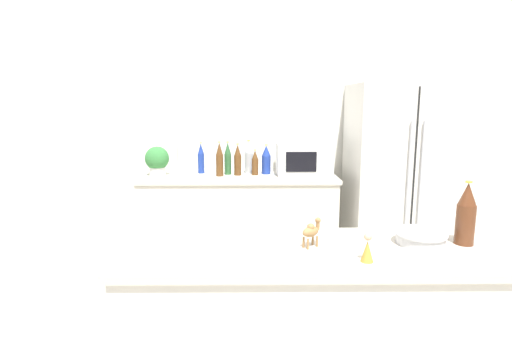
{
  "coord_description": "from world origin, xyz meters",
  "views": [
    {
      "loc": [
        -0.23,
        -1.15,
        1.56
      ],
      "look_at": [
        -0.21,
        1.46,
        1.12
      ],
      "focal_mm": 28.0,
      "sensor_mm": 36.0,
      "label": 1
    }
  ],
  "objects_px": {
    "back_bottle_3": "(255,163)",
    "back_bottle_5": "(249,157)",
    "back_bottle_2": "(201,159)",
    "back_bottle_6": "(266,160)",
    "wise_man_figurine_blue": "(367,249)",
    "camel_figurine": "(311,231)",
    "paper_towel_roll": "(184,160)",
    "back_bottle_0": "(220,160)",
    "potted_plant": "(157,160)",
    "refrigerator": "(398,182)",
    "fruit_bowl": "(420,237)",
    "wine_bottle": "(466,214)",
    "microwave": "(304,159)",
    "back_bottle_4": "(228,159)",
    "back_bottle_1": "(238,160)"
  },
  "relations": [
    {
      "from": "wise_man_figurine_blue",
      "to": "fruit_bowl",
      "type": "bearing_deg",
      "value": 34.08
    },
    {
      "from": "paper_towel_roll",
      "to": "back_bottle_4",
      "type": "bearing_deg",
      "value": 4.22
    },
    {
      "from": "back_bottle_0",
      "to": "back_bottle_6",
      "type": "bearing_deg",
      "value": 14.56
    },
    {
      "from": "wise_man_figurine_blue",
      "to": "camel_figurine",
      "type": "bearing_deg",
      "value": 139.78
    },
    {
      "from": "back_bottle_5",
      "to": "potted_plant",
      "type": "bearing_deg",
      "value": -171.31
    },
    {
      "from": "microwave",
      "to": "back_bottle_0",
      "type": "bearing_deg",
      "value": -174.0
    },
    {
      "from": "fruit_bowl",
      "to": "camel_figurine",
      "type": "xyz_separation_m",
      "value": [
        -0.51,
        -0.03,
        0.04
      ]
    },
    {
      "from": "potted_plant",
      "to": "camel_figurine",
      "type": "xyz_separation_m",
      "value": [
        1.11,
        -1.82,
        -0.06
      ]
    },
    {
      "from": "back_bottle_2",
      "to": "back_bottle_6",
      "type": "xyz_separation_m",
      "value": [
        0.6,
        -0.04,
        -0.01
      ]
    },
    {
      "from": "paper_towel_roll",
      "to": "camel_figurine",
      "type": "height_order",
      "value": "paper_towel_roll"
    },
    {
      "from": "potted_plant",
      "to": "paper_towel_roll",
      "type": "bearing_deg",
      "value": 5.19
    },
    {
      "from": "camel_figurine",
      "to": "potted_plant",
      "type": "bearing_deg",
      "value": 121.4
    },
    {
      "from": "refrigerator",
      "to": "camel_figurine",
      "type": "bearing_deg",
      "value": -120.25
    },
    {
      "from": "wine_bottle",
      "to": "wise_man_figurine_blue",
      "type": "height_order",
      "value": "wine_bottle"
    },
    {
      "from": "potted_plant",
      "to": "back_bottle_3",
      "type": "bearing_deg",
      "value": 1.55
    },
    {
      "from": "potted_plant",
      "to": "back_bottle_2",
      "type": "relative_size",
      "value": 0.91
    },
    {
      "from": "back_bottle_0",
      "to": "back_bottle_3",
      "type": "relative_size",
      "value": 1.33
    },
    {
      "from": "fruit_bowl",
      "to": "wise_man_figurine_blue",
      "type": "bearing_deg",
      "value": -145.92
    },
    {
      "from": "back_bottle_2",
      "to": "fruit_bowl",
      "type": "relative_size",
      "value": 1.22
    },
    {
      "from": "refrigerator",
      "to": "fruit_bowl",
      "type": "relative_size",
      "value": 7.42
    },
    {
      "from": "refrigerator",
      "to": "fruit_bowl",
      "type": "bearing_deg",
      "value": -107.06
    },
    {
      "from": "refrigerator",
      "to": "wine_bottle",
      "type": "xyz_separation_m",
      "value": [
        -0.34,
        -1.76,
        0.2
      ]
    },
    {
      "from": "potted_plant",
      "to": "back_bottle_0",
      "type": "distance_m",
      "value": 0.56
    },
    {
      "from": "microwave",
      "to": "back_bottle_2",
      "type": "bearing_deg",
      "value": 175.68
    },
    {
      "from": "camel_figurine",
      "to": "back_bottle_5",
      "type": "bearing_deg",
      "value": 98.63
    },
    {
      "from": "refrigerator",
      "to": "back_bottle_0",
      "type": "height_order",
      "value": "refrigerator"
    },
    {
      "from": "back_bottle_4",
      "to": "camel_figurine",
      "type": "height_order",
      "value": "back_bottle_4"
    },
    {
      "from": "refrigerator",
      "to": "camel_figurine",
      "type": "xyz_separation_m",
      "value": [
        -1.05,
        -1.79,
        0.14
      ]
    },
    {
      "from": "back_bottle_4",
      "to": "back_bottle_5",
      "type": "distance_m",
      "value": 0.2
    },
    {
      "from": "potted_plant",
      "to": "paper_towel_roll",
      "type": "height_order",
      "value": "paper_towel_roll"
    },
    {
      "from": "back_bottle_0",
      "to": "wise_man_figurine_blue",
      "type": "height_order",
      "value": "back_bottle_0"
    },
    {
      "from": "back_bottle_3",
      "to": "back_bottle_5",
      "type": "distance_m",
      "value": 0.12
    },
    {
      "from": "back_bottle_1",
      "to": "wine_bottle",
      "type": "bearing_deg",
      "value": -58.61
    },
    {
      "from": "potted_plant",
      "to": "wise_man_figurine_blue",
      "type": "relative_size",
      "value": 2.13
    },
    {
      "from": "back_bottle_6",
      "to": "wise_man_figurine_blue",
      "type": "relative_size",
      "value": 2.21
    },
    {
      "from": "back_bottle_2",
      "to": "back_bottle_6",
      "type": "height_order",
      "value": "back_bottle_2"
    },
    {
      "from": "microwave",
      "to": "wise_man_figurine_blue",
      "type": "relative_size",
      "value": 3.94
    },
    {
      "from": "wise_man_figurine_blue",
      "to": "back_bottle_5",
      "type": "bearing_deg",
      "value": 103.24
    },
    {
      "from": "microwave",
      "to": "wine_bottle",
      "type": "height_order",
      "value": "wine_bottle"
    },
    {
      "from": "back_bottle_1",
      "to": "fruit_bowl",
      "type": "bearing_deg",
      "value": -63.4
    },
    {
      "from": "back_bottle_2",
      "to": "back_bottle_5",
      "type": "bearing_deg",
      "value": 0.78
    },
    {
      "from": "back_bottle_6",
      "to": "wine_bottle",
      "type": "height_order",
      "value": "wine_bottle"
    },
    {
      "from": "back_bottle_1",
      "to": "back_bottle_0",
      "type": "bearing_deg",
      "value": -166.07
    },
    {
      "from": "back_bottle_1",
      "to": "back_bottle_5",
      "type": "xyz_separation_m",
      "value": [
        0.1,
        0.12,
        0.01
      ]
    },
    {
      "from": "fruit_bowl",
      "to": "back_bottle_2",
      "type": "bearing_deg",
      "value": 123.07
    },
    {
      "from": "paper_towel_roll",
      "to": "back_bottle_5",
      "type": "bearing_deg",
      "value": 10.1
    },
    {
      "from": "back_bottle_0",
      "to": "back_bottle_2",
      "type": "relative_size",
      "value": 1.08
    },
    {
      "from": "microwave",
      "to": "fruit_bowl",
      "type": "distance_m",
      "value": 1.86
    },
    {
      "from": "back_bottle_1",
      "to": "back_bottle_5",
      "type": "distance_m",
      "value": 0.15
    },
    {
      "from": "potted_plant",
      "to": "fruit_bowl",
      "type": "distance_m",
      "value": 2.41
    }
  ]
}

